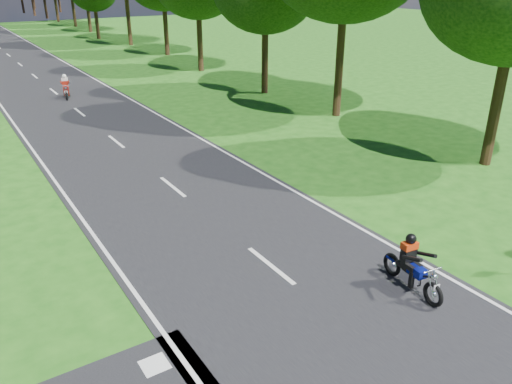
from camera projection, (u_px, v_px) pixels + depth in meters
ground at (322, 307)px, 11.02m from camera, size 160.00×160.00×0.00m
road_markings at (0, 50)px, 48.01m from camera, size 7.40×140.00×0.01m
rider_near_blue at (414, 264)px, 11.34m from camera, size 0.74×1.70×1.37m
rider_far_red at (66, 86)px, 29.17m from camera, size 0.91×1.72×1.36m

